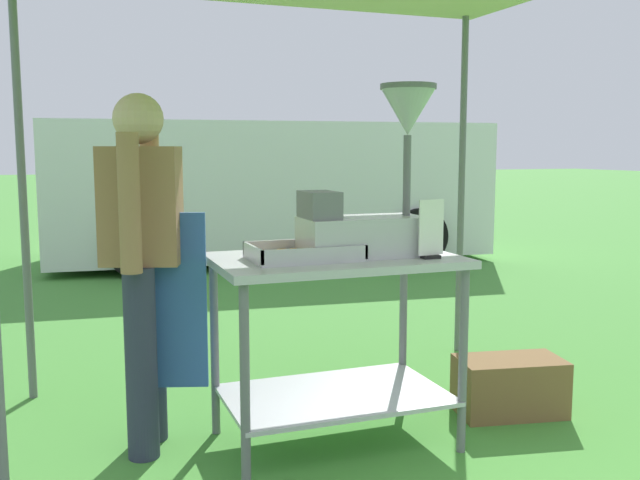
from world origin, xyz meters
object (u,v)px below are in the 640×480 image
(van_white, at_px, (271,189))
(menu_sign, at_px, (431,233))
(supply_crate, at_px, (510,386))
(vendor, at_px, (144,254))
(donut_cart, at_px, (335,310))
(donut_tray, at_px, (303,255))
(donut_fryer, at_px, (373,195))

(van_white, bearing_deg, menu_sign, -99.18)
(supply_crate, bearing_deg, van_white, 86.65)
(menu_sign, distance_m, vendor, 1.28)
(menu_sign, relative_size, vendor, 0.16)
(donut_cart, relative_size, van_white, 0.20)
(vendor, height_order, supply_crate, vendor)
(donut_tray, height_order, donut_fryer, donut_fryer)
(van_white, bearing_deg, supply_crate, -93.35)
(donut_tray, relative_size, menu_sign, 1.81)
(vendor, bearing_deg, van_white, 68.19)
(donut_cart, height_order, vendor, vendor)
(vendor, distance_m, supply_crate, 1.97)
(vendor, relative_size, supply_crate, 2.75)
(donut_tray, height_order, supply_crate, donut_tray)
(supply_crate, bearing_deg, donut_cart, -178.55)
(donut_fryer, relative_size, van_white, 0.14)
(supply_crate, bearing_deg, menu_sign, -159.31)
(donut_tray, relative_size, donut_fryer, 0.61)
(menu_sign, bearing_deg, donut_fryer, 140.20)
(menu_sign, xyz_separation_m, supply_crate, (0.61, 0.23, -0.85))
(donut_fryer, xyz_separation_m, van_white, (1.14, 5.60, -0.28))
(supply_crate, bearing_deg, donut_tray, -177.17)
(donut_fryer, height_order, supply_crate, donut_fryer)
(donut_tray, height_order, van_white, van_white)
(vendor, distance_m, van_white, 5.74)
(donut_tray, relative_size, supply_crate, 0.81)
(donut_tray, xyz_separation_m, menu_sign, (0.54, -0.17, 0.09))
(vendor, bearing_deg, donut_tray, -22.37)
(donut_cart, distance_m, vendor, 0.90)
(van_white, bearing_deg, donut_tray, -104.77)
(supply_crate, distance_m, van_white, 5.60)
(menu_sign, bearing_deg, donut_cart, 151.45)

